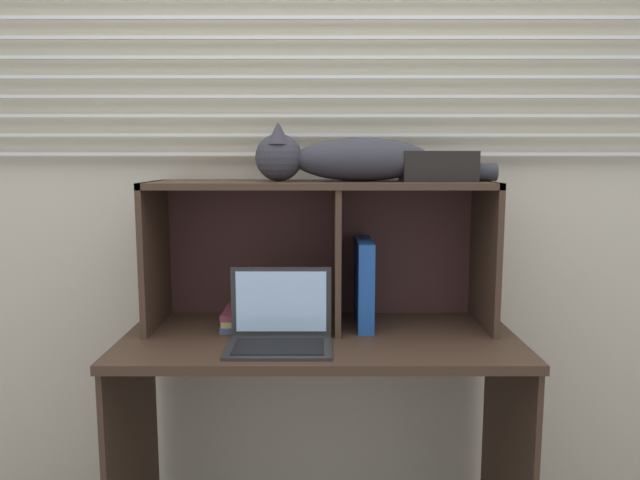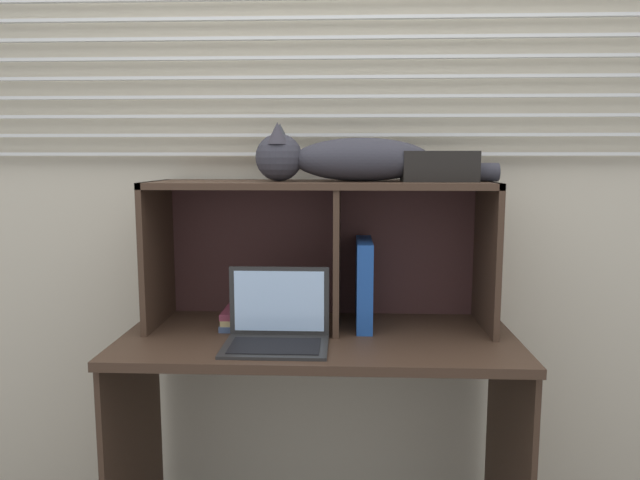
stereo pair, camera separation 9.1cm
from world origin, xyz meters
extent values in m
cube|color=beige|center=(0.00, 0.55, 1.25)|extent=(4.40, 0.04, 2.50)
cube|color=silver|center=(0.00, 0.50, 1.38)|extent=(3.34, 0.02, 0.01)
cube|color=silver|center=(0.00, 0.50, 1.45)|extent=(3.34, 0.02, 0.01)
cube|color=silver|center=(0.00, 0.50, 1.51)|extent=(3.34, 0.02, 0.01)
cube|color=silver|center=(0.00, 0.50, 1.58)|extent=(3.34, 0.02, 0.01)
cube|color=silver|center=(0.00, 0.50, 1.65)|extent=(3.34, 0.02, 0.01)
cube|color=silver|center=(0.00, 0.50, 1.72)|extent=(3.34, 0.02, 0.01)
cube|color=silver|center=(0.00, 0.50, 1.79)|extent=(3.34, 0.02, 0.01)
cube|color=silver|center=(0.00, 0.50, 1.86)|extent=(3.34, 0.02, 0.01)
cube|color=#3E2B1F|center=(0.00, 0.21, 0.76)|extent=(1.30, 0.60, 0.03)
cube|color=#3E2B1F|center=(-0.64, 0.21, 0.37)|extent=(0.02, 0.54, 0.75)
cube|color=#3E2B1F|center=(0.64, 0.21, 0.37)|extent=(0.02, 0.54, 0.75)
cube|color=#3E2B1F|center=(0.00, 0.33, 1.27)|extent=(1.17, 0.35, 0.02)
cube|color=#3E2B1F|center=(-0.57, 0.33, 1.03)|extent=(0.02, 0.35, 0.51)
cube|color=#3E2B1F|center=(0.57, 0.33, 1.03)|extent=(0.02, 0.35, 0.51)
cube|color=#3E2B1F|center=(0.06, 0.33, 1.02)|extent=(0.02, 0.33, 0.48)
cube|color=#432726|center=(0.00, 0.50, 1.03)|extent=(1.17, 0.01, 0.51)
ellipsoid|color=#313139|center=(0.14, 0.33, 1.36)|extent=(0.47, 0.18, 0.15)
sphere|color=#313139|center=(-0.14, 0.33, 1.36)|extent=(0.16, 0.16, 0.16)
cone|color=#35323A|center=(-0.14, 0.29, 1.44)|extent=(0.07, 0.07, 0.07)
cone|color=#333538|center=(-0.14, 0.37, 1.44)|extent=(0.07, 0.07, 0.07)
cylinder|color=#313139|center=(0.47, 0.33, 1.31)|extent=(0.26, 0.06, 0.06)
cube|color=#272727|center=(-0.13, 0.06, 0.78)|extent=(0.33, 0.23, 0.01)
cube|color=#272727|center=(-0.13, 0.17, 0.90)|extent=(0.33, 0.01, 0.23)
cube|color=#ADD1F9|center=(-0.13, 0.17, 0.90)|extent=(0.29, 0.00, 0.20)
cube|color=black|center=(-0.13, 0.05, 0.79)|extent=(0.28, 0.16, 0.00)
cube|color=#1E4A9D|center=(0.15, 0.33, 0.93)|extent=(0.05, 0.26, 0.30)
cube|color=#3D4F73|center=(-0.27, 0.32, 0.79)|extent=(0.14, 0.22, 0.02)
cube|color=tan|center=(-0.26, 0.32, 0.81)|extent=(0.14, 0.22, 0.02)
cube|color=brown|center=(-0.26, 0.32, 0.83)|extent=(0.14, 0.22, 0.02)
cube|color=black|center=(0.40, 0.33, 1.33)|extent=(0.25, 0.15, 0.10)
camera|label=1|loc=(0.00, -1.70, 1.36)|focal=33.26mm
camera|label=2|loc=(0.09, -1.70, 1.36)|focal=33.26mm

